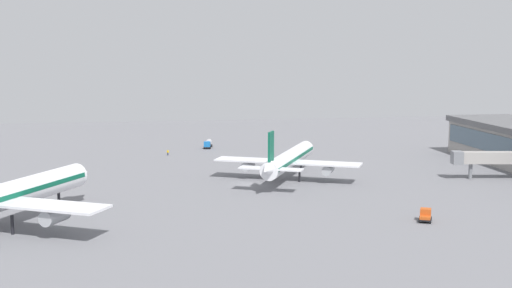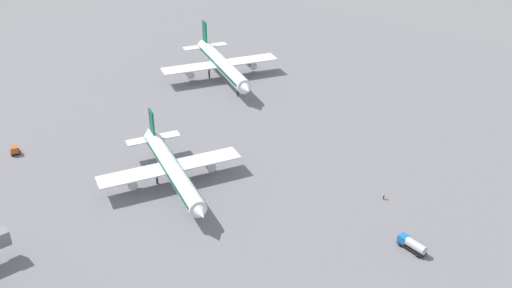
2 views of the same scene
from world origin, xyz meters
name	(u,v)px [view 1 (image 1 of 2)]	position (x,y,z in m)	size (l,w,h in m)	color
ground	(247,184)	(0.00, 0.00, 0.00)	(288.00, 288.00, 0.00)	slate
airplane_at_gate	(4,196)	(-32.80, 47.49, 5.66)	(46.69, 39.00, 15.57)	white
airplane_taxiing	(289,159)	(3.86, -10.79, 4.86)	(40.91, 34.01, 13.36)	white
baggage_tug	(425,215)	(-40.24, -26.59, 1.16)	(3.71, 3.31, 2.30)	black
fuel_truck	(208,144)	(59.74, 3.15, 1.39)	(6.56, 3.28, 2.50)	black
ground_crew_worker	(168,152)	(46.37, 16.28, 0.85)	(0.39, 0.58, 1.67)	#1E2338
jet_bridge	(487,158)	(-3.69, -57.64, 5.13)	(5.74, 17.83, 6.74)	#9E9993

